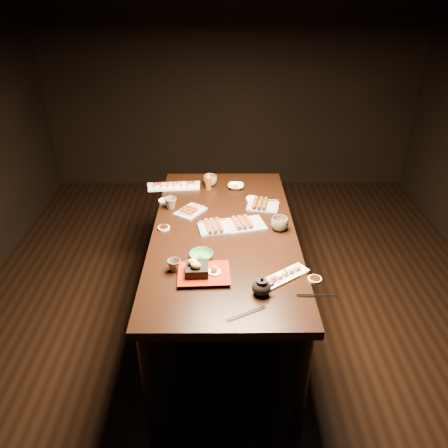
# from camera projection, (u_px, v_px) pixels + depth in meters

# --- Properties ---
(ground) EXTENTS (5.00, 5.00, 0.00)m
(ground) POSITION_uv_depth(u_px,v_px,m) (238.00, 335.00, 3.00)
(ground) COLOR black
(ground) RESTS_ON ground
(dining_table) EXTENTS (1.23, 1.94, 0.75)m
(dining_table) POSITION_uv_depth(u_px,v_px,m) (224.00, 278.00, 2.94)
(dining_table) COLOR black
(dining_table) RESTS_ON ground
(sushi_platter_near) EXTENTS (0.32, 0.27, 0.04)m
(sushi_platter_near) POSITION_uv_depth(u_px,v_px,m) (282.00, 275.00, 2.31)
(sushi_platter_near) COLOR white
(sushi_platter_near) RESTS_ON dining_table
(sushi_platter_far) EXTENTS (0.39, 0.14, 0.05)m
(sushi_platter_far) POSITION_uv_depth(u_px,v_px,m) (174.00, 185.00, 3.28)
(sushi_platter_far) COLOR white
(sushi_platter_far) RESTS_ON dining_table
(yakitori_plate_center) EXTENTS (0.25, 0.20, 0.06)m
(yakitori_plate_center) POSITION_uv_depth(u_px,v_px,m) (217.00, 225.00, 2.75)
(yakitori_plate_center) COLOR #828EB6
(yakitori_plate_center) RESTS_ON dining_table
(yakitori_plate_right) EXTENTS (0.28, 0.23, 0.06)m
(yakitori_plate_right) POSITION_uv_depth(u_px,v_px,m) (245.00, 222.00, 2.79)
(yakitori_plate_right) COLOR #828EB6
(yakitori_plate_right) RESTS_ON dining_table
(yakitori_plate_left) EXTENTS (0.23, 0.24, 0.05)m
(yakitori_plate_left) POSITION_uv_depth(u_px,v_px,m) (190.00, 209.00, 2.95)
(yakitori_plate_left) COLOR #828EB6
(yakitori_plate_left) RESTS_ON dining_table
(tsukune_plate) EXTENTS (0.24, 0.20, 0.05)m
(tsukune_plate) POSITION_uv_depth(u_px,v_px,m) (263.00, 204.00, 3.01)
(tsukune_plate) COLOR #828EB6
(tsukune_plate) RESTS_ON dining_table
(edamame_bowl_green) EXTENTS (0.18, 0.18, 0.04)m
(edamame_bowl_green) POSITION_uv_depth(u_px,v_px,m) (201.00, 256.00, 2.47)
(edamame_bowl_green) COLOR #2E8D58
(edamame_bowl_green) RESTS_ON dining_table
(edamame_bowl_cream) EXTENTS (0.13, 0.13, 0.03)m
(edamame_bowl_cream) POSITION_uv_depth(u_px,v_px,m) (236.00, 186.00, 3.28)
(edamame_bowl_cream) COLOR beige
(edamame_bowl_cream) RESTS_ON dining_table
(tempura_tray) EXTENTS (0.29, 0.23, 0.10)m
(tempura_tray) POSITION_uv_depth(u_px,v_px,m) (204.00, 268.00, 2.31)
(tempura_tray) COLOR black
(tempura_tray) RESTS_ON dining_table
(teacup_near_left) EXTENTS (0.09, 0.09, 0.07)m
(teacup_near_left) POSITION_uv_depth(u_px,v_px,m) (174.00, 265.00, 2.37)
(teacup_near_left) COLOR brown
(teacup_near_left) RESTS_ON dining_table
(teacup_mid_right) EXTENTS (0.14, 0.14, 0.09)m
(teacup_mid_right) POSITION_uv_depth(u_px,v_px,m) (280.00, 224.00, 2.74)
(teacup_mid_right) COLOR brown
(teacup_mid_right) RESTS_ON dining_table
(teacup_far_left) EXTENTS (0.09, 0.09, 0.08)m
(teacup_far_left) POSITION_uv_depth(u_px,v_px,m) (171.00, 203.00, 2.99)
(teacup_far_left) COLOR brown
(teacup_far_left) RESTS_ON dining_table
(teacup_far_right) EXTENTS (0.13, 0.13, 0.08)m
(teacup_far_right) POSITION_uv_depth(u_px,v_px,m) (210.00, 180.00, 3.32)
(teacup_far_right) COLOR brown
(teacup_far_right) RESTS_ON dining_table
(teapot) EXTENTS (0.13, 0.13, 0.10)m
(teapot) POSITION_uv_depth(u_px,v_px,m) (261.00, 286.00, 2.19)
(teapot) COLOR black
(teapot) RESTS_ON dining_table
(condiment_bottle) EXTENTS (0.05, 0.05, 0.13)m
(condiment_bottle) POSITION_uv_depth(u_px,v_px,m) (208.00, 181.00, 3.24)
(condiment_bottle) COLOR #622C0D
(condiment_bottle) RESTS_ON dining_table
(sauce_dish_west) EXTENTS (0.09, 0.09, 0.01)m
(sauce_dish_west) POSITION_uv_depth(u_px,v_px,m) (164.00, 228.00, 2.77)
(sauce_dish_west) COLOR white
(sauce_dish_west) RESTS_ON dining_table
(sauce_dish_east) EXTENTS (0.11, 0.11, 0.02)m
(sauce_dish_east) POSITION_uv_depth(u_px,v_px,m) (252.00, 199.00, 3.12)
(sauce_dish_east) COLOR white
(sauce_dish_east) RESTS_ON dining_table
(sauce_dish_se) EXTENTS (0.10, 0.10, 0.01)m
(sauce_dish_se) POSITION_uv_depth(u_px,v_px,m) (315.00, 279.00, 2.31)
(sauce_dish_se) COLOR white
(sauce_dish_se) RESTS_ON dining_table
(sauce_dish_nw) EXTENTS (0.11, 0.11, 0.02)m
(sauce_dish_nw) POSITION_uv_depth(u_px,v_px,m) (165.00, 201.00, 3.09)
(sauce_dish_nw) COLOR white
(sauce_dish_nw) RESTS_ON dining_table
(chopsticks_near) EXTENTS (0.20, 0.11, 0.01)m
(chopsticks_near) POSITION_uv_depth(u_px,v_px,m) (246.00, 313.00, 2.08)
(chopsticks_near) COLOR black
(chopsticks_near) RESTS_ON dining_table
(chopsticks_se) EXTENTS (0.21, 0.03, 0.01)m
(chopsticks_se) POSITION_uv_depth(u_px,v_px,m) (317.00, 296.00, 2.19)
(chopsticks_se) COLOR black
(chopsticks_se) RESTS_ON dining_table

